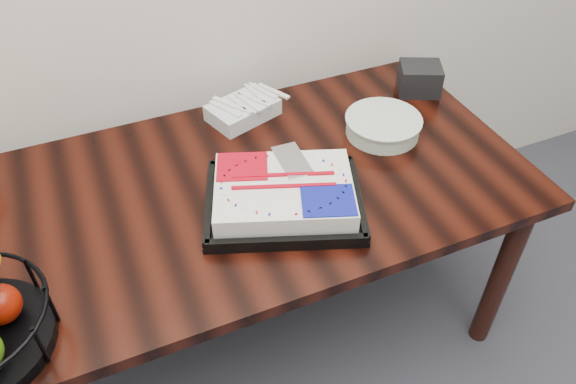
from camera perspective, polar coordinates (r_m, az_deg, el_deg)
name	(u,v)px	position (r m, az deg, el deg)	size (l,w,h in m)	color
table	(235,208)	(1.74, -5.39, -1.62)	(1.80, 0.90, 0.75)	black
cake_tray	(284,195)	(1.59, -0.43, -0.33)	(0.54, 0.48, 0.09)	black
plate_stack	(383,126)	(1.90, 9.62, 6.65)	(0.25, 0.25, 0.06)	white
fork_bag	(243,109)	(1.95, -4.61, 8.38)	(0.26, 0.21, 0.07)	silver
napkin_box	(420,79)	(2.13, 13.22, 11.16)	(0.14, 0.12, 0.10)	black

